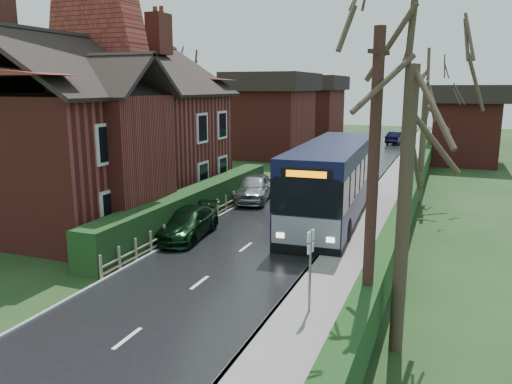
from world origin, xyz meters
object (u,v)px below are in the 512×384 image
at_px(bus, 333,182).
at_px(telegraph_pole, 372,199).
at_px(bus_stop_sign, 310,260).
at_px(car_green, 187,223).
at_px(car_silver, 254,188).
at_px(brick_house, 105,127).

height_order(bus, telegraph_pole, telegraph_pole).
height_order(bus, bus_stop_sign, bus).
distance_m(bus, car_green, 7.52).
height_order(car_silver, telegraph_pole, telegraph_pole).
bearing_deg(brick_house, telegraph_pole, -32.58).
distance_m(bus, bus_stop_sign, 10.96).
height_order(car_silver, car_green, car_silver).
height_order(brick_house, telegraph_pole, brick_house).
relative_size(car_green, bus_stop_sign, 1.70).
relative_size(bus, car_green, 2.86).
distance_m(car_silver, car_green, 7.60).
height_order(bus_stop_sign, telegraph_pole, telegraph_pole).
distance_m(brick_house, bus, 11.63).
bearing_deg(telegraph_pole, car_silver, 136.02).
relative_size(car_silver, telegraph_pole, 0.58).
xyz_separation_m(car_green, bus_stop_sign, (6.90, -5.42, 1.04)).
bearing_deg(car_green, brick_house, 152.27).
relative_size(brick_house, car_green, 3.38).
relative_size(brick_house, car_silver, 3.28).
bearing_deg(brick_house, car_green, -21.95).
relative_size(brick_house, bus_stop_sign, 5.76).
bearing_deg(telegraph_pole, brick_house, 162.83).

